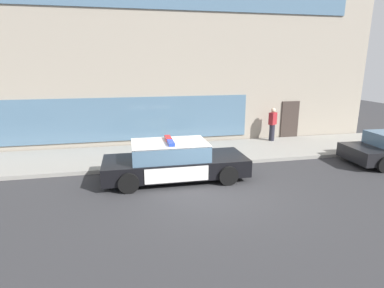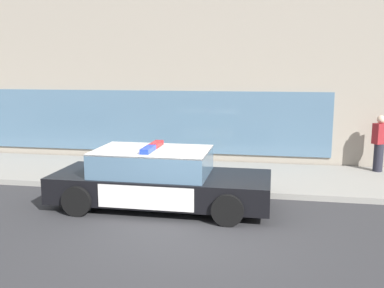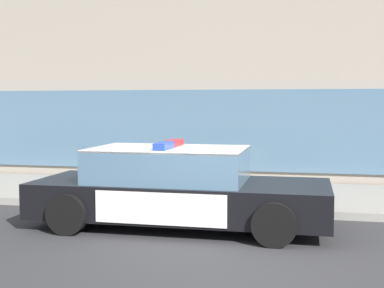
# 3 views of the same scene
# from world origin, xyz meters

# --- Properties ---
(ground) EXTENTS (48.00, 48.00, 0.00)m
(ground) POSITION_xyz_m (0.00, 0.00, 0.00)
(ground) COLOR #303033
(sidewalk) EXTENTS (48.00, 3.55, 0.15)m
(sidewalk) POSITION_xyz_m (0.00, 4.35, 0.07)
(sidewalk) COLOR gray
(sidewalk) RESTS_ON ground
(storefront_building) EXTENTS (21.67, 11.96, 9.71)m
(storefront_building) POSITION_xyz_m (-0.46, 12.11, 4.85)
(storefront_building) COLOR gray
(storefront_building) RESTS_ON ground
(police_cruiser) EXTENTS (5.08, 2.15, 1.49)m
(police_cruiser) POSITION_xyz_m (-1.07, 1.49, 0.68)
(police_cruiser) COLOR black
(police_cruiser) RESTS_ON ground
(fire_hydrant) EXTENTS (0.34, 0.39, 0.73)m
(fire_hydrant) POSITION_xyz_m (-0.53, 3.33, 0.50)
(fire_hydrant) COLOR gold
(fire_hydrant) RESTS_ON sidewalk
(pedestrian_on_sidewalk) EXTENTS (0.48, 0.43, 1.71)m
(pedestrian_on_sidewalk) POSITION_xyz_m (4.73, 5.54, 1.01)
(pedestrian_on_sidewalk) COLOR #23232D
(pedestrian_on_sidewalk) RESTS_ON sidewalk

